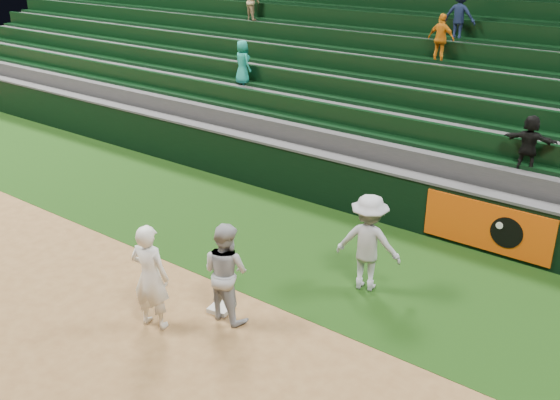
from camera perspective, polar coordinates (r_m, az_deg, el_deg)
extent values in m
plane|color=brown|center=(10.91, -6.86, -10.31)|extent=(70.00, 70.00, 0.00)
cube|color=black|center=(12.90, 2.35, -4.45)|extent=(36.00, 4.20, 0.01)
cube|color=silver|center=(10.95, -5.43, -9.82)|extent=(0.41, 0.41, 0.08)
imported|color=white|center=(10.30, -11.78, -6.88)|extent=(0.75, 0.58, 1.83)
imported|color=#A1A4AB|center=(10.35, -4.98, -6.55)|extent=(0.86, 0.67, 1.74)
imported|color=#A4A8B2|center=(11.23, 8.08, -3.89)|extent=(1.31, 0.95, 1.82)
cube|color=black|center=(14.35, 7.42, 0.96)|extent=(36.00, 0.35, 1.20)
cube|color=#D84C0A|center=(13.11, 18.40, -2.34)|extent=(2.60, 0.05, 1.00)
cylinder|color=black|center=(12.98, 20.00, -2.82)|extent=(0.64, 0.02, 0.64)
cylinder|color=white|center=(12.95, 19.42, -2.21)|extent=(0.14, 0.02, 0.14)
cube|color=#424244|center=(14.13, 7.55, 3.29)|extent=(36.00, 0.40, 0.06)
cube|color=#323234|center=(14.86, 8.88, 2.61)|extent=(36.00, 0.85, 1.65)
cube|color=black|center=(14.74, 9.61, 6.80)|extent=(36.00, 0.14, 0.50)
cube|color=black|center=(14.65, 9.24, 5.87)|extent=(36.00, 0.45, 0.08)
cube|color=#323234|center=(15.50, 10.45, 4.26)|extent=(36.00, 0.85, 2.10)
cube|color=black|center=(15.36, 11.24, 9.09)|extent=(36.00, 0.14, 0.50)
cube|color=black|center=(15.26, 10.89, 8.21)|extent=(36.00, 0.45, 0.08)
cube|color=#323234|center=(16.16, 11.90, 5.77)|extent=(36.00, 0.85, 2.55)
cube|color=black|center=(16.01, 12.76, 11.19)|extent=(36.00, 0.14, 0.50)
cube|color=black|center=(15.90, 12.43, 10.36)|extent=(36.00, 0.45, 0.08)
cube|color=#323234|center=(16.85, 13.24, 7.16)|extent=(36.00, 0.85, 3.00)
cube|color=black|center=(16.70, 14.17, 13.12)|extent=(36.00, 0.14, 0.50)
cube|color=black|center=(16.58, 13.86, 12.34)|extent=(36.00, 0.45, 0.08)
cube|color=#323234|center=(17.55, 14.48, 8.44)|extent=(36.00, 0.85, 3.45)
cube|color=black|center=(17.41, 15.49, 14.88)|extent=(36.00, 0.14, 0.50)
cube|color=black|center=(17.28, 15.19, 14.15)|extent=(36.00, 0.45, 0.08)
cube|color=#323234|center=(18.26, 15.64, 9.62)|extent=(36.00, 0.85, 3.90)
cube|color=black|center=(18.14, 16.73, 16.50)|extent=(36.00, 0.14, 0.50)
cube|color=black|center=(18.00, 16.44, 15.81)|extent=(36.00, 0.45, 0.08)
cube|color=#323234|center=(18.99, 16.71, 10.70)|extent=(36.00, 0.85, 4.35)
imported|color=#198C7C|center=(17.60, -3.44, 12.44)|extent=(0.68, 0.55, 1.20)
imported|color=orange|center=(16.29, 14.51, 14.09)|extent=(0.73, 0.36, 1.20)
imported|color=black|center=(13.25, 21.83, 4.92)|extent=(1.05, 0.42, 1.10)
imported|color=tan|center=(20.45, -2.57, 17.70)|extent=(0.65, 0.56, 1.13)
imported|color=#101935|center=(16.98, 16.10, 15.95)|extent=(0.85, 0.52, 1.27)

